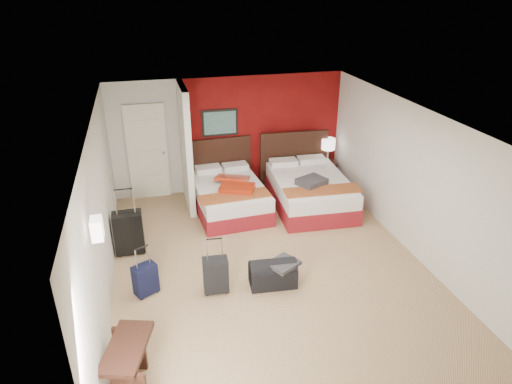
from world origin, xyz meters
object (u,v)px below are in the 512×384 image
object	(u,v)px
suitcase_charcoal	(216,276)
nightstand	(326,173)
bed_left	(229,197)
suitcase_black	(129,234)
duffel_bag	(273,275)
bed_right	(310,192)
desk	(130,369)
table_lamp	(328,150)
red_suitcase_open	(235,183)
suitcase_navy	(146,281)

from	to	relation	value
suitcase_charcoal	nightstand	bearing A→B (deg)	50.68
bed_left	suitcase_black	xyz separation A→B (m)	(-1.97, -1.13, 0.08)
bed_left	duffel_bag	size ratio (longest dim) A/B	2.67
bed_right	duffel_bag	bearing A→B (deg)	-118.54
suitcase_black	desk	bearing A→B (deg)	-89.92
bed_left	table_lamp	xyz separation A→B (m)	(2.43, 0.75, 0.52)
bed_right	table_lamp	world-z (taller)	table_lamp
red_suitcase_open	duffel_bag	size ratio (longest dim) A/B	1.25
bed_left	suitcase_navy	xyz separation A→B (m)	(-1.75, -2.38, -0.05)
bed_right	suitcase_black	xyz separation A→B (m)	(-3.63, -0.91, 0.05)
duffel_bag	suitcase_black	bearing A→B (deg)	149.76
red_suitcase_open	suitcase_black	size ratio (longest dim) A/B	1.22
suitcase_black	suitcase_navy	bearing A→B (deg)	-79.86
table_lamp	duffel_bag	bearing A→B (deg)	-123.92
nightstand	suitcase_navy	xyz separation A→B (m)	(-4.18, -3.13, -0.03)
red_suitcase_open	nightstand	distance (m)	2.51
suitcase_navy	duffel_bag	xyz separation A→B (m)	(1.91, -0.25, -0.06)
bed_right	suitcase_navy	size ratio (longest dim) A/B	4.39
table_lamp	desk	distance (m)	6.62
bed_left	suitcase_navy	distance (m)	2.96
table_lamp	suitcase_navy	size ratio (longest dim) A/B	1.15
nightstand	desk	bearing A→B (deg)	-126.75
bed_left	red_suitcase_open	xyz separation A→B (m)	(0.10, -0.10, 0.34)
nightstand	desk	world-z (taller)	desk
desk	duffel_bag	bearing A→B (deg)	52.81
table_lamp	nightstand	bearing A→B (deg)	0.00
suitcase_charcoal	suitcase_black	bearing A→B (deg)	134.72
duffel_bag	desk	xyz separation A→B (m)	(-2.13, -1.53, 0.16)
bed_right	table_lamp	xyz separation A→B (m)	(0.77, 0.98, 0.50)
red_suitcase_open	table_lamp	xyz separation A→B (m)	(2.33, 0.85, 0.18)
duffel_bag	desk	size ratio (longest dim) A/B	0.87
bed_left	bed_right	world-z (taller)	bed_right
nightstand	suitcase_black	distance (m)	4.79
bed_left	nightstand	bearing A→B (deg)	13.93
bed_right	desk	bearing A→B (deg)	-129.23
suitcase_black	suitcase_navy	xyz separation A→B (m)	(0.22, -1.25, -0.13)
bed_left	suitcase_charcoal	bearing A→B (deg)	-108.97
nightstand	table_lamp	distance (m)	0.54
nightstand	suitcase_charcoal	size ratio (longest dim) A/B	0.97
suitcase_black	desk	size ratio (longest dim) A/B	0.90
bed_right	suitcase_black	world-z (taller)	suitcase_black
bed_right	suitcase_charcoal	xyz separation A→B (m)	(-2.39, -2.36, -0.04)
red_suitcase_open	duffel_bag	bearing A→B (deg)	-64.22
desk	bed_left	bearing A→B (deg)	81.75
nightstand	duffel_bag	bearing A→B (deg)	-118.78
suitcase_black	duffel_bag	size ratio (longest dim) A/B	1.03
nightstand	suitcase_charcoal	bearing A→B (deg)	-128.24
red_suitcase_open	suitcase_charcoal	xyz separation A→B (m)	(-0.82, -2.49, -0.35)
bed_left	red_suitcase_open	size ratio (longest dim) A/B	2.13
bed_right	desk	size ratio (longest dim) A/B	2.55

